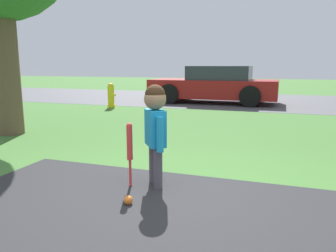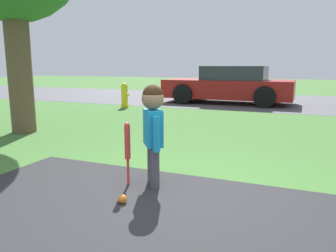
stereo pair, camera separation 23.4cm
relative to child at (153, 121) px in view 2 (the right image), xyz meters
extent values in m
plane|color=#3D6B2D|center=(0.47, -0.57, -0.68)|extent=(60.00, 60.00, 0.00)
cube|color=#4C4C51|center=(0.47, 9.03, -0.68)|extent=(40.00, 6.00, 0.01)
cylinder|color=#4C4751|center=(-0.05, 0.07, -0.47)|extent=(0.09, 0.09, 0.43)
cylinder|color=#4C4751|center=(0.05, -0.07, -0.47)|extent=(0.09, 0.09, 0.43)
cube|color=#198CC6|center=(0.00, 0.00, -0.07)|extent=(0.30, 0.33, 0.37)
cylinder|color=#198CC6|center=(-0.11, 0.15, -0.10)|extent=(0.07, 0.07, 0.35)
cylinder|color=#198CC6|center=(0.11, -0.15, -0.10)|extent=(0.07, 0.07, 0.35)
sphere|color=#997051|center=(0.00, 0.00, 0.23)|extent=(0.23, 0.23, 0.23)
sphere|color=#382314|center=(0.00, 0.00, 0.27)|extent=(0.21, 0.21, 0.21)
sphere|color=red|center=(-0.24, -0.12, -0.67)|extent=(0.03, 0.03, 0.03)
cylinder|color=red|center=(-0.24, -0.12, -0.54)|extent=(0.03, 0.03, 0.29)
cylinder|color=red|center=(-0.24, -0.12, -0.22)|extent=(0.06, 0.06, 0.35)
sphere|color=red|center=(-0.24, -0.12, -0.04)|extent=(0.06, 0.06, 0.06)
sphere|color=orange|center=(-0.06, -0.54, -0.64)|extent=(0.08, 0.08, 0.08)
cylinder|color=yellow|center=(-3.55, 5.53, -0.36)|extent=(0.19, 0.19, 0.64)
sphere|color=yellow|center=(-3.55, 5.53, -0.04)|extent=(0.18, 0.18, 0.18)
cylinder|color=yellow|center=(-3.55, 5.53, -0.61)|extent=(0.24, 0.24, 0.05)
cylinder|color=yellow|center=(-3.44, 5.53, -0.30)|extent=(0.09, 0.07, 0.07)
cube|color=maroon|center=(-0.96, 7.90, -0.21)|extent=(4.17, 1.67, 0.60)
cube|color=#2D333D|center=(-0.75, 7.90, 0.32)|extent=(2.01, 1.46, 0.45)
cylinder|color=black|center=(-2.26, 7.07, -0.36)|extent=(0.65, 0.18, 0.65)
cylinder|color=black|center=(-2.25, 8.74, -0.36)|extent=(0.65, 0.18, 0.65)
cylinder|color=black|center=(0.33, 7.06, -0.36)|extent=(0.65, 0.18, 0.65)
cylinder|color=black|center=(0.33, 8.72, -0.36)|extent=(0.65, 0.18, 0.65)
cylinder|color=brown|center=(-3.45, 1.60, 0.60)|extent=(0.43, 0.43, 2.56)
camera|label=1|loc=(1.19, -3.06, 0.56)|focal=35.00mm
camera|label=2|loc=(1.41, -2.98, 0.56)|focal=35.00mm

